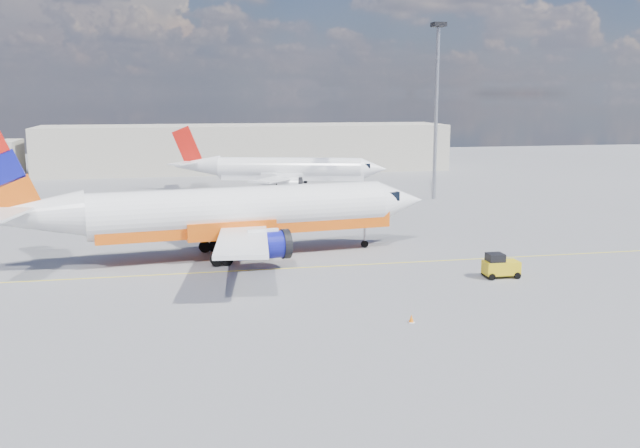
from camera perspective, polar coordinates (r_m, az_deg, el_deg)
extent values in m
plane|color=slate|center=(52.52, -2.62, -4.37)|extent=(240.00, 240.00, 0.00)
cube|color=yellow|center=(55.39, -3.12, -3.59)|extent=(70.00, 0.15, 0.01)
cube|color=#ADA695|center=(126.17, -5.89, 6.07)|extent=(70.00, 14.00, 8.00)
cylinder|color=white|center=(58.92, -6.36, 1.16)|extent=(24.65, 6.83, 3.77)
cone|color=white|center=(63.62, 6.39, 1.84)|extent=(4.87, 4.30, 3.77)
cone|color=white|center=(57.55, -22.15, 0.63)|extent=(8.14, 4.53, 3.58)
cube|color=black|center=(62.88, 5.13, 2.33)|extent=(2.19, 2.77, 0.78)
cube|color=#D5510D|center=(59.26, -5.81, -0.02)|extent=(24.56, 6.17, 1.33)
cube|color=white|center=(66.27, -9.23, 1.24)|extent=(8.13, 13.67, 0.89)
cube|color=white|center=(51.30, -6.21, -1.34)|extent=(5.07, 13.61, 0.89)
cylinder|color=navy|center=(64.18, -6.83, 0.06)|extent=(4.22, 2.59, 2.10)
cylinder|color=navy|center=(54.66, -4.58, -1.71)|extent=(4.22, 2.59, 2.10)
cylinder|color=black|center=(64.57, -5.29, 0.15)|extent=(0.84, 2.38, 2.33)
cylinder|color=black|center=(55.12, -2.80, -1.59)|extent=(0.84, 2.38, 2.33)
cube|color=#D5510D|center=(57.24, -24.04, 3.86)|extent=(5.20, 0.99, 6.91)
cube|color=white|center=(61.06, -23.59, 1.73)|extent=(4.57, 6.05, 0.20)
cube|color=white|center=(54.07, -24.13, 0.67)|extent=(3.42, 5.89, 0.20)
cylinder|color=#9B9BA3|center=(62.71, 3.60, -0.65)|extent=(0.22, 0.22, 2.33)
cylinder|color=black|center=(62.93, 3.59, -1.61)|extent=(0.65, 0.34, 0.62)
cylinder|color=black|center=(61.70, -8.85, -1.78)|extent=(1.04, 0.54, 1.00)
cylinder|color=black|center=(56.60, -7.87, -2.85)|extent=(1.04, 0.54, 1.00)
cylinder|color=white|center=(98.70, -2.44, 4.47)|extent=(19.71, 8.15, 3.03)
cone|color=white|center=(98.16, 4.32, 4.42)|extent=(4.24, 3.87, 3.03)
cone|color=white|center=(100.85, -9.79, 4.63)|extent=(6.78, 4.44, 2.88)
cube|color=black|center=(98.10, 3.59, 4.71)|extent=(2.01, 2.38, 0.62)
cube|color=white|center=(98.76, -2.18, 3.88)|extent=(19.57, 7.63, 1.07)
cube|color=white|center=(105.10, -2.81, 4.39)|extent=(3.12, 10.77, 0.72)
cube|color=white|center=(92.78, -3.67, 3.58)|extent=(7.75, 10.72, 0.72)
cylinder|color=white|center=(102.80, -1.95, 3.79)|extent=(3.54, 2.49, 1.69)
cylinder|color=white|center=(94.88, -2.42, 3.23)|extent=(3.54, 2.49, 1.69)
cylinder|color=black|center=(102.67, -1.16, 3.78)|extent=(0.93, 1.92, 1.87)
cylinder|color=black|center=(94.74, -1.56, 3.22)|extent=(0.93, 1.92, 1.87)
cube|color=red|center=(100.94, -10.58, 6.16)|extent=(4.10, 1.37, 5.56)
cube|color=white|center=(103.87, -10.16, 5.11)|extent=(2.16, 4.54, 0.16)
cube|color=white|center=(98.37, -10.94, 4.79)|extent=(4.09, 4.80, 0.16)
cylinder|color=#9B9BA3|center=(98.40, 2.74, 3.22)|extent=(0.20, 0.20, 1.87)
cylinder|color=black|center=(98.51, 2.74, 2.72)|extent=(0.54, 0.34, 0.50)
cylinder|color=black|center=(101.34, -3.31, 3.02)|extent=(0.86, 0.54, 0.80)
cylinder|color=black|center=(97.13, -3.61, 2.69)|extent=(0.86, 0.54, 0.80)
cylinder|color=black|center=(54.61, 13.02, -3.79)|extent=(0.50, 0.21, 0.49)
cylinder|color=black|center=(53.38, 13.59, -4.14)|extent=(0.50, 0.21, 0.49)
cylinder|color=black|center=(55.40, 14.91, -3.67)|extent=(0.50, 0.21, 0.49)
cylinder|color=black|center=(54.19, 15.51, -4.01)|extent=(0.50, 0.21, 0.49)
cube|color=gold|center=(54.27, 14.29, -3.39)|extent=(2.61, 1.47, 0.99)
cube|color=black|center=(53.89, 13.84, -2.61)|extent=(1.22, 1.22, 0.59)
cube|color=white|center=(42.98, 7.31, -7.79)|extent=(0.35, 0.35, 0.03)
cone|color=orange|center=(42.90, 7.32, -7.48)|extent=(0.30, 0.30, 0.45)
cylinder|color=#9B9BA3|center=(92.04, 9.27, 8.61)|extent=(0.47, 0.47, 21.45)
cube|color=black|center=(92.39, 9.47, 15.47)|extent=(1.61, 1.61, 0.54)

